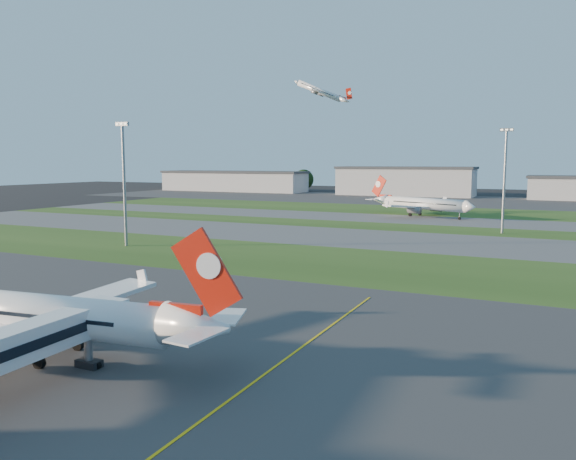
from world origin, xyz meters
The scene contains 19 objects.
ground centered at (0.00, 0.00, 0.00)m, with size 700.00×700.00×0.00m, color black.
apron_near centered at (0.00, 0.00, 0.01)m, with size 300.00×70.00×0.01m, color #333335.
grass_strip_a centered at (0.00, 52.00, 0.01)m, with size 300.00×34.00×0.01m, color #254316.
taxiway_a centered at (0.00, 85.00, 0.01)m, with size 300.00×32.00×0.01m, color #515154.
grass_strip_b centered at (0.00, 110.00, 0.01)m, with size 300.00×18.00×0.01m, color #254316.
taxiway_b centered at (0.00, 132.00, 0.01)m, with size 300.00×26.00×0.01m, color #515154.
grass_strip_c centered at (0.00, 165.00, 0.01)m, with size 300.00×40.00×0.01m, color #254316.
apron_far centered at (0.00, 225.00, 0.01)m, with size 400.00×80.00×0.01m, color #333335.
yellow_line centered at (5.00, 0.00, 0.00)m, with size 0.25×60.00×0.02m, color gold.
airliner_parked centered at (-16.44, -4.41, 3.91)m, with size 35.61×30.05×11.13m.
airliner_taxiing centered at (-11.86, 143.12, 4.11)m, with size 34.98×29.80×11.70m.
airliner_departing centered at (-79.72, 220.35, 52.01)m, with size 28.69×24.29×8.95m.
light_mast_west centered at (-55.00, 52.00, 14.81)m, with size 3.20×0.70×25.80m.
light_mast_centre centered at (15.00, 108.00, 14.81)m, with size 3.20×0.70×25.80m.
hangar_far_west centered at (-150.00, 255.00, 6.14)m, with size 91.80×23.00×12.20m.
hangar_west centered at (-45.00, 255.00, 7.64)m, with size 71.40×23.00×15.20m.
tree_far_west centered at (-190.00, 268.00, 6.49)m, with size 11.00×11.00×12.00m.
tree_west centered at (-110.00, 270.00, 7.14)m, with size 12.10×12.10×13.20m.
tree_mid_west centered at (-20.00, 266.00, 5.84)m, with size 9.90×9.90×10.80m.
Camera 1 is at (25.97, -39.28, 17.66)m, focal length 35.00 mm.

